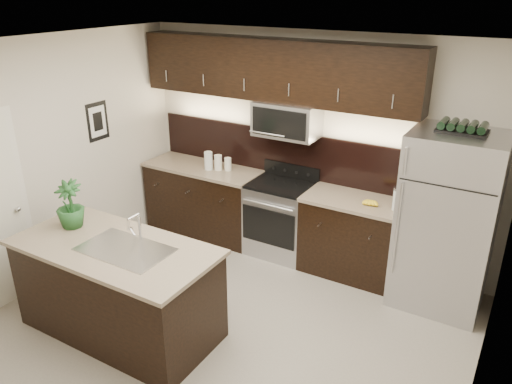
# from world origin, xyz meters

# --- Properties ---
(ground) EXTENTS (4.50, 4.50, 0.00)m
(ground) POSITION_xyz_m (0.00, 0.00, 0.00)
(ground) COLOR gray
(ground) RESTS_ON ground
(room_walls) EXTENTS (4.52, 4.02, 2.71)m
(room_walls) POSITION_xyz_m (-0.11, -0.04, 1.70)
(room_walls) COLOR beige
(room_walls) RESTS_ON ground
(counter_run) EXTENTS (3.51, 0.65, 0.94)m
(counter_run) POSITION_xyz_m (-0.46, 1.69, 0.47)
(counter_run) COLOR black
(counter_run) RESTS_ON ground
(upper_fixtures) EXTENTS (3.49, 0.40, 1.66)m
(upper_fixtures) POSITION_xyz_m (-0.43, 1.84, 2.14)
(upper_fixtures) COLOR black
(upper_fixtures) RESTS_ON counter_run
(island) EXTENTS (1.96, 0.96, 0.94)m
(island) POSITION_xyz_m (-0.86, -0.47, 0.47)
(island) COLOR black
(island) RESTS_ON ground
(sink_faucet) EXTENTS (0.84, 0.50, 0.28)m
(sink_faucet) POSITION_xyz_m (-0.71, -0.46, 0.96)
(sink_faucet) COLOR silver
(sink_faucet) RESTS_ON island
(refrigerator) EXTENTS (0.90, 0.81, 1.87)m
(refrigerator) POSITION_xyz_m (1.69, 1.63, 0.93)
(refrigerator) COLOR #B2B2B7
(refrigerator) RESTS_ON ground
(wine_rack) EXTENTS (0.46, 0.29, 0.11)m
(wine_rack) POSITION_xyz_m (1.69, 1.63, 1.92)
(wine_rack) COLOR black
(wine_rack) RESTS_ON refrigerator
(plant) EXTENTS (0.34, 0.34, 0.48)m
(plant) POSITION_xyz_m (-1.49, -0.39, 1.18)
(plant) COLOR #205023
(plant) RESTS_ON island
(canisters) EXTENTS (0.33, 0.20, 0.24)m
(canisters) POSITION_xyz_m (-1.20, 1.68, 1.04)
(canisters) COLOR silver
(canisters) RESTS_ON counter_run
(french_press) EXTENTS (0.11, 0.11, 0.33)m
(french_press) POSITION_xyz_m (1.17, 1.64, 1.06)
(french_press) COLOR silver
(french_press) RESTS_ON counter_run
(bananas) EXTENTS (0.19, 0.16, 0.05)m
(bananas) POSITION_xyz_m (0.84, 1.61, 0.97)
(bananas) COLOR yellow
(bananas) RESTS_ON counter_run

